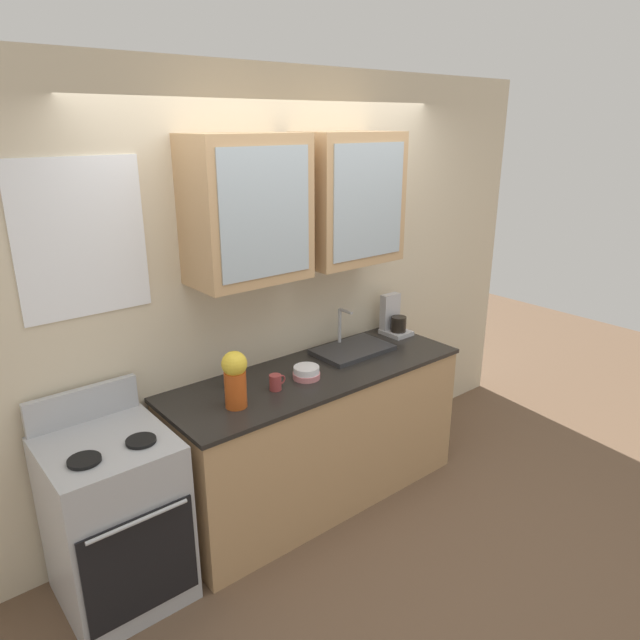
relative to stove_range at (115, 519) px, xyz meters
name	(u,v)px	position (x,y,z in m)	size (l,w,h in m)	color
ground_plane	(317,495)	(1.33, 0.00, -0.46)	(10.00, 10.00, 0.00)	brown
back_wall_unit	(284,271)	(1.32, 0.32, 1.03)	(4.54, 0.47, 2.70)	beige
counter	(317,435)	(1.33, 0.00, -0.01)	(1.97, 0.67, 0.91)	tan
stove_range	(115,519)	(0.00, 0.00, 0.00)	(0.60, 0.65, 1.09)	#ADAFB5
sink_faucet	(352,349)	(1.72, 0.10, 0.47)	(0.52, 0.33, 0.28)	#2D2D30
bowl_stack	(306,373)	(1.21, -0.04, 0.48)	(0.17, 0.17, 0.07)	#D87F84
vase	(235,377)	(0.69, -0.08, 0.62)	(0.14, 0.14, 0.32)	#BF4C19
cup_near_sink	(232,380)	(0.81, 0.15, 0.49)	(0.11, 0.08, 0.08)	black
cup_near_bowls	(276,382)	(0.98, -0.05, 0.49)	(0.11, 0.07, 0.09)	#993838
coffee_maker	(394,319)	(2.19, 0.17, 0.55)	(0.17, 0.20, 0.29)	#B7B7BC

